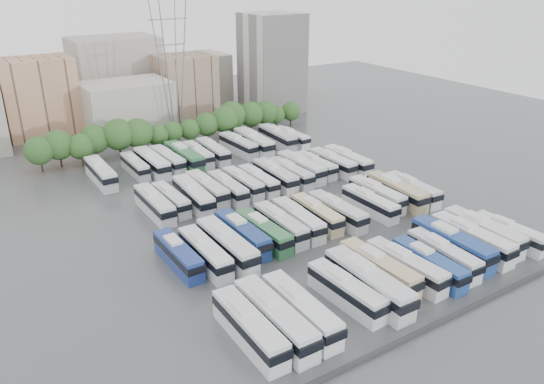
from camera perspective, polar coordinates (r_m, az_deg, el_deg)
ground at (r=86.20m, az=1.71°, el=-2.41°), size 220.00×220.00×0.00m
parapet at (r=65.33m, az=18.61°, el=-12.66°), size 56.00×0.50×0.50m
tree_line at (r=119.04m, az=-10.39°, el=6.81°), size 64.68×7.99×8.38m
city_buildings at (r=143.83m, az=-17.44°, el=10.34°), size 102.00×35.00×20.00m
apartment_tower at (r=146.92m, az=0.00°, el=13.67°), size 14.00×14.00×26.00m
electricity_pylon at (r=124.43m, az=-10.83°, el=14.19°), size 9.00×6.91×33.83m
bus_r0_s0 at (r=57.89m, az=-2.46°, el=-14.36°), size 2.92×12.59×3.94m
bus_r0_s1 at (r=58.95m, az=0.31°, el=-13.39°), size 3.02×13.42×4.20m
bus_r0_s2 at (r=60.43m, az=3.10°, el=-12.53°), size 3.01×12.77×3.99m
bus_r0_s4 at (r=64.27m, az=7.97°, el=-10.49°), size 3.06×11.85×3.69m
bus_r0_s5 at (r=65.59m, az=10.29°, el=-9.58°), size 3.18×13.74×4.30m
bus_r0_s6 at (r=69.02m, az=11.41°, el=-8.07°), size 3.07×12.56×3.92m
bus_r0_s7 at (r=70.33m, az=14.18°, el=-7.77°), size 3.24×12.24×3.80m
bus_r0_s8 at (r=71.90m, az=16.51°, el=-7.41°), size 2.77×11.55×3.61m
bus_r0_s9 at (r=74.54m, az=17.92°, el=-6.44°), size 3.12×11.68×3.63m
bus_r0_s10 at (r=77.21m, az=18.81°, el=-5.30°), size 3.11×13.05×4.08m
bus_r0_s11 at (r=79.49m, az=20.65°, el=-4.75°), size 2.84×12.89×4.04m
bus_r0_s12 at (r=82.21m, az=21.74°, el=-3.99°), size 2.96×12.78×4.00m
bus_r0_s13 at (r=83.90m, az=24.17°, el=-4.05°), size 2.91×11.16×3.47m
bus_r1_s0 at (r=72.07m, az=-10.06°, el=-6.66°), size 2.65×11.53×3.61m
bus_r1_s1 at (r=71.81m, az=-7.22°, el=-6.51°), size 2.69×12.10×3.79m
bus_r1_s2 at (r=72.99m, az=-4.87°, el=-5.72°), size 3.01×13.27×4.16m
bus_r1_s3 at (r=76.07m, az=-3.26°, el=-4.52°), size 2.78×12.35×3.87m
bus_r1_s4 at (r=76.76m, az=-0.95°, el=-4.28°), size 3.00×11.86×3.70m
bus_r1_s5 at (r=78.82m, az=0.92°, el=-3.50°), size 2.75×11.89×3.72m
bus_r1_s6 at (r=80.41m, az=2.82°, el=-2.97°), size 3.16×11.90×3.70m
bus_r1_s7 at (r=82.57m, az=4.82°, el=-2.35°), size 2.89×11.43×3.56m
bus_r1_s8 at (r=83.57m, az=7.02°, el=-2.05°), size 2.91×11.98×3.74m
bus_r1_s10 at (r=87.36m, az=10.48°, el=-1.19°), size 2.63×11.40×3.57m
bus_r1_s11 at (r=90.73m, az=11.22°, el=-0.25°), size 2.66×11.85×3.71m
bus_r1_s12 at (r=92.28m, az=13.24°, el=0.07°), size 3.31×12.92×4.02m
bus_r1_s13 at (r=94.25m, az=14.85°, el=0.29°), size 3.01×11.77×3.67m
bus_r2_s1 at (r=87.33m, az=-12.51°, el=-1.28°), size 2.67×12.24×3.84m
bus_r2_s2 at (r=89.08m, az=-10.83°, el=-0.76°), size 2.71×11.09×3.46m
bus_r2_s3 at (r=89.21m, az=-8.46°, el=-0.36°), size 3.44×12.94×4.02m
bus_r2_s4 at (r=91.87m, az=-7.01°, el=0.37°), size 2.83×12.22×3.82m
bus_r2_s5 at (r=92.03m, az=-4.81°, el=0.44°), size 2.73×11.64×3.64m
bus_r2_s6 at (r=94.17m, az=-3.15°, el=1.00°), size 2.55×11.23×3.52m
bus_r2_s7 at (r=95.22m, az=-1.47°, el=1.27°), size 2.53×11.11×3.48m
bus_r2_s8 at (r=96.84m, az=0.34°, el=1.79°), size 3.14×12.53×3.91m
bus_r2_s9 at (r=98.27m, az=2.01°, el=2.05°), size 2.73×11.88×3.72m
bus_r2_s10 at (r=101.00m, az=3.15°, el=2.70°), size 2.95×12.70×3.97m
bus_r2_s11 at (r=102.93m, az=4.67°, el=2.91°), size 2.73×11.14×3.48m
bus_r2_s12 at (r=104.13m, az=6.52°, el=3.15°), size 2.89×12.03×3.76m
bus_r2_s13 at (r=105.50m, az=8.10°, el=3.39°), size 2.83×12.53×3.92m
bus_r3_s0 at (r=102.95m, az=-17.94°, el=1.97°), size 2.79×12.69×3.98m
bus_r3_s2 at (r=105.64m, az=-14.52°, el=2.74°), size 2.41×10.86×3.40m
bus_r3_s3 at (r=105.68m, az=-12.79°, el=3.10°), size 2.95×12.90×4.04m
bus_r3_s4 at (r=107.02m, az=-11.17°, el=3.42°), size 3.15×12.15×3.78m
bus_r3_s5 at (r=107.50m, az=-9.45°, el=3.76°), size 3.19×13.46×4.21m
bus_r3_s6 at (r=109.67m, az=-7.96°, el=4.06°), size 2.75×11.30×3.53m
bus_r3_s7 at (r=110.62m, az=-6.37°, el=4.37°), size 3.01×12.08×3.76m
bus_r3_s9 at (r=114.13m, az=-3.63°, el=5.08°), size 3.26×12.25×3.81m
bus_r3_s10 at (r=115.15m, az=-1.98°, el=5.39°), size 3.50×13.72×4.27m
bus_r3_s12 at (r=118.89m, az=0.58°, el=5.92°), size 3.31×12.89×4.01m
bus_r3_s13 at (r=119.87m, az=2.09°, el=5.91°), size 2.89×11.14×3.47m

